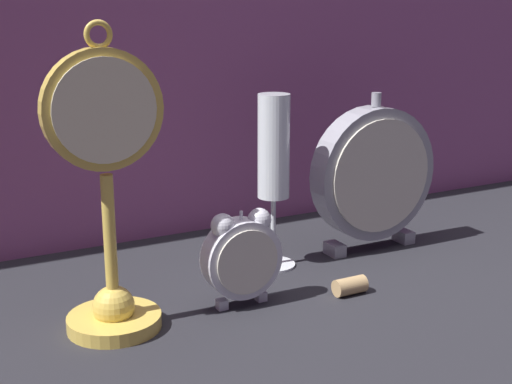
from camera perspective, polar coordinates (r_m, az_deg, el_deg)
The scene contains 6 objects.
ground_plane at distance 0.87m, azimuth 2.49°, elevation -9.09°, with size 4.00×4.00×0.00m, color #232328.
pocket_watch_on_stand at distance 0.78m, azimuth -11.74°, elevation -1.23°, with size 0.13×0.11×0.34m.
alarm_clock_twin_bell at distance 0.85m, azimuth -1.15°, elevation -4.97°, with size 0.10×0.03×0.12m.
mantel_clock_silver at distance 1.05m, azimuth 9.39°, elevation 1.41°, with size 0.19×0.04×0.23m.
champagne_flute at distance 0.96m, azimuth 1.42°, elevation 2.60°, with size 0.06×0.06×0.24m.
wine_cork at distance 0.91m, azimuth 7.53°, elevation -7.46°, with size 0.02×0.02×0.04m, color tan.
Camera 1 is at (-0.41, -0.69, 0.36)m, focal length 50.00 mm.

